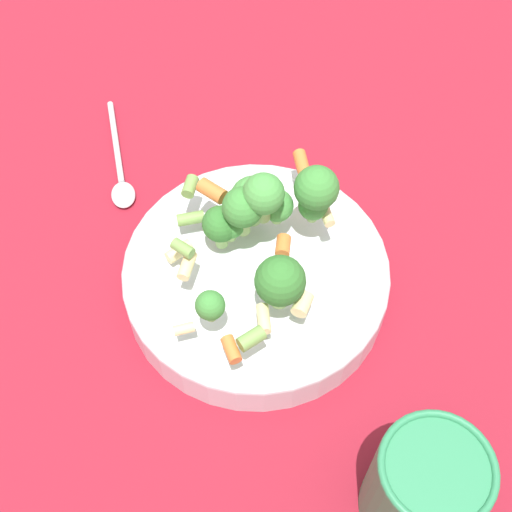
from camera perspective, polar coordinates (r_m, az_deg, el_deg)
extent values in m
plane|color=maroon|center=(0.72, 0.00, -2.69)|extent=(3.00, 3.00, 0.00)
cylinder|color=silver|center=(0.70, 0.00, -1.89)|extent=(0.26, 0.26, 0.04)
torus|color=silver|center=(0.68, 0.00, -1.05)|extent=(0.26, 0.26, 0.01)
cylinder|color=#8CB766|center=(0.68, -2.78, 1.42)|extent=(0.01, 0.01, 0.02)
sphere|color=#33722D|center=(0.66, -2.87, 2.58)|extent=(0.03, 0.03, 0.03)
cylinder|color=#8CB766|center=(0.68, 1.67, 3.14)|extent=(0.01, 0.01, 0.01)
sphere|color=#479342|center=(0.67, 1.71, 4.05)|extent=(0.03, 0.03, 0.03)
cylinder|color=#8CB766|center=(0.69, -0.24, 3.26)|extent=(0.02, 0.02, 0.02)
sphere|color=#479342|center=(0.67, -0.25, 4.60)|extent=(0.04, 0.04, 0.04)
cylinder|color=#8CB766|center=(0.68, -2.08, 1.76)|extent=(0.01, 0.01, 0.01)
sphere|color=#3D8438|center=(0.66, -2.14, 2.70)|extent=(0.03, 0.03, 0.03)
cylinder|color=#8CB766|center=(0.68, 4.50, 3.22)|extent=(0.01, 0.01, 0.01)
sphere|color=#479342|center=(0.67, 4.59, 4.06)|extent=(0.03, 0.03, 0.03)
cylinder|color=#8CB766|center=(0.62, -3.61, -4.70)|extent=(0.01, 0.01, 0.01)
sphere|color=#3D8438|center=(0.61, -3.69, -3.96)|extent=(0.03, 0.03, 0.03)
cylinder|color=#8CB766|center=(0.66, 4.69, 3.97)|extent=(0.01, 0.01, 0.02)
sphere|color=#3D8438|center=(0.64, 4.86, 5.45)|extent=(0.04, 0.04, 0.04)
cylinder|color=#8CB766|center=(0.64, 2.06, -3.21)|extent=(0.02, 0.02, 0.02)
sphere|color=#33722D|center=(0.62, 2.14, -1.92)|extent=(0.05, 0.05, 0.05)
cylinder|color=#8CB766|center=(0.66, -0.93, 2.59)|extent=(0.01, 0.01, 0.02)
sphere|color=#3D8438|center=(0.64, -0.96, 3.97)|extent=(0.04, 0.04, 0.04)
cylinder|color=#8CB766|center=(0.65, 0.58, 3.59)|extent=(0.01, 0.01, 0.02)
sphere|color=#479342|center=(0.63, 0.60, 5.00)|extent=(0.04, 0.04, 0.04)
cylinder|color=beige|center=(0.63, 3.73, -3.84)|extent=(0.03, 0.02, 0.01)
cylinder|color=orange|center=(0.68, 4.16, 5.30)|extent=(0.02, 0.02, 0.01)
cylinder|color=beige|center=(0.65, -5.54, -0.76)|extent=(0.03, 0.03, 0.01)
cylinder|color=beige|center=(0.62, -5.78, -5.81)|extent=(0.02, 0.01, 0.01)
cylinder|color=#729E4C|center=(0.64, -5.88, 0.62)|extent=(0.02, 0.02, 0.01)
cylinder|color=orange|center=(0.70, 3.70, 7.33)|extent=(0.02, 0.03, 0.01)
cylinder|color=#729E4C|center=(0.69, -5.25, 3.02)|extent=(0.03, 0.02, 0.01)
cylinder|color=#729E4C|center=(0.68, -5.29, 5.57)|extent=(0.02, 0.02, 0.01)
cylinder|color=orange|center=(0.67, 4.89, 4.68)|extent=(0.02, 0.02, 0.01)
cylinder|color=beige|center=(0.66, 5.86, 2.98)|extent=(0.01, 0.02, 0.01)
cylinder|color=#729E4C|center=(0.60, -0.38, -6.62)|extent=(0.02, 0.02, 0.01)
cylinder|color=beige|center=(0.62, 0.62, -5.04)|extent=(0.02, 0.03, 0.01)
cylinder|color=orange|center=(0.67, -3.54, 5.22)|extent=(0.03, 0.03, 0.01)
cylinder|color=beige|center=(0.68, -6.16, 0.37)|extent=(0.03, 0.02, 0.01)
cylinder|color=orange|center=(0.61, -1.99, -7.48)|extent=(0.01, 0.02, 0.01)
cylinder|color=#729E4C|center=(0.70, 4.45, 5.56)|extent=(0.01, 0.02, 0.01)
cylinder|color=orange|center=(0.66, 2.18, 0.83)|extent=(0.02, 0.02, 0.01)
cylinder|color=beige|center=(0.70, 4.17, 5.25)|extent=(0.03, 0.03, 0.01)
cylinder|color=#2D7F51|center=(0.60, 13.22, -17.68)|extent=(0.09, 0.09, 0.11)
torus|color=#2D7F51|center=(0.54, 14.38, -16.10)|extent=(0.09, 0.09, 0.01)
cylinder|color=silver|center=(0.84, -11.16, 8.99)|extent=(0.04, 0.12, 0.01)
ellipsoid|color=silver|center=(0.79, -10.57, 4.83)|extent=(0.03, 0.04, 0.01)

